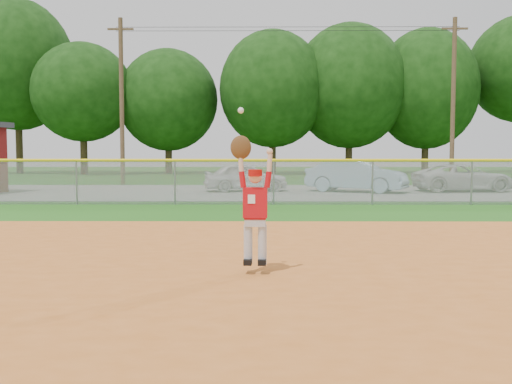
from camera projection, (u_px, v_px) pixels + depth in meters
ground at (288, 261)px, 9.29m from camera, size 120.00×120.00×0.00m
clay_infield at (301, 311)px, 6.29m from camera, size 24.00×16.00×0.04m
parking_strip at (270, 192)px, 25.24m from camera, size 44.00×10.00×0.03m
car_white_a at (246, 177)px, 25.42m from camera, size 3.92×2.12×1.27m
car_blue at (356, 176)px, 24.99m from camera, size 4.55×3.27×1.43m
car_white_b at (463, 178)px, 25.36m from camera, size 4.50×2.36×1.21m
outfield_fence at (274, 179)px, 19.20m from camera, size 40.06×0.10×1.55m
power_lines at (287, 99)px, 30.90m from camera, size 19.40×0.24×9.00m
tree_line at (278, 82)px, 46.56m from camera, size 62.37×13.00×14.43m
ballplayer at (253, 201)px, 8.11m from camera, size 0.61×0.27×2.23m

